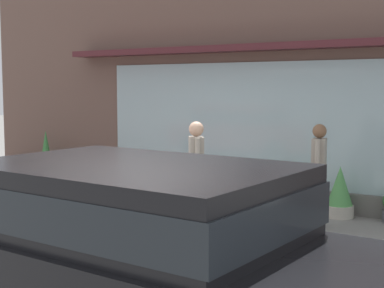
# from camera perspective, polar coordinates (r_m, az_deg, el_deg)

# --- Properties ---
(ground_plane) EXTENTS (60.00, 60.00, 0.00)m
(ground_plane) POSITION_cam_1_polar(r_m,az_deg,el_deg) (8.68, -5.08, -8.71)
(ground_plane) COLOR gray
(curb_strip) EXTENTS (14.00, 0.24, 0.12)m
(curb_strip) POSITION_cam_1_polar(r_m,az_deg,el_deg) (8.52, -5.94, -8.59)
(curb_strip) COLOR #B2B2AD
(curb_strip) RESTS_ON ground_plane
(storefront) EXTENTS (14.00, 0.81, 4.65)m
(storefront) POSITION_cam_1_polar(r_m,az_deg,el_deg) (11.04, 5.47, 6.27)
(storefront) COLOR brown
(storefront) RESTS_ON ground_plane
(fire_hydrant) EXTENTS (0.42, 0.39, 0.97)m
(fire_hydrant) POSITION_cam_1_polar(r_m,az_deg,el_deg) (8.68, 7.85, -5.48)
(fire_hydrant) COLOR #B2B2B7
(fire_hydrant) RESTS_ON ground_plane
(pedestrian_with_handbag) EXTENTS (0.26, 0.63, 1.59)m
(pedestrian_with_handbag) POSITION_cam_1_polar(r_m,az_deg,el_deg) (8.95, 12.36, -2.42)
(pedestrian_with_handbag) COLOR #9E9384
(pedestrian_with_handbag) RESTS_ON ground_plane
(pedestrian_passerby) EXTENTS (0.34, 0.37, 1.64)m
(pedestrian_passerby) POSITION_cam_1_polar(r_m,az_deg,el_deg) (8.56, 0.42, -2.36)
(pedestrian_passerby) COLOR #475675
(pedestrian_passerby) RESTS_ON ground_plane
(parked_car_black) EXTENTS (4.41, 2.05, 1.58)m
(parked_car_black) POSITION_cam_1_polar(r_m,az_deg,el_deg) (4.45, -4.30, -10.74)
(parked_car_black) COLOR black
(parked_car_black) RESTS_ON ground_plane
(potted_plant_trailing_edge) EXTENTS (0.36, 0.36, 1.13)m
(potted_plant_trailing_edge) POSITION_cam_1_polar(r_m,az_deg,el_deg) (13.87, -14.19, -1.12)
(potted_plant_trailing_edge) COLOR #33473D
(potted_plant_trailing_edge) RESTS_ON ground_plane
(potted_plant_doorstep) EXTENTS (0.40, 0.40, 0.76)m
(potted_plant_doorstep) POSITION_cam_1_polar(r_m,az_deg,el_deg) (10.08, 8.74, -4.23)
(potted_plant_doorstep) COLOR #B7B2A3
(potted_plant_doorstep) RESTS_ON ground_plane
(potted_plant_corner_tall) EXTENTS (0.47, 0.47, 0.85)m
(potted_plant_corner_tall) POSITION_cam_1_polar(r_m,az_deg,el_deg) (9.87, 14.37, -4.68)
(potted_plant_corner_tall) COLOR #B7B2A3
(potted_plant_corner_tall) RESTS_ON ground_plane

